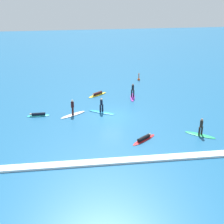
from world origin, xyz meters
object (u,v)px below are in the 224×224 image
(surfer_on_yellow_board, at_px, (97,94))
(surfer_on_red_board, at_px, (144,139))
(surfer_on_teal_board, at_px, (38,115))
(surfer_on_green_board, at_px, (201,131))
(surfer_on_purple_board, at_px, (133,94))
(marker_buoy, at_px, (139,79))
(surfer_on_blue_board, at_px, (102,109))
(surfer_on_white_board, at_px, (73,111))

(surfer_on_yellow_board, bearing_deg, surfer_on_red_board, 67.92)
(surfer_on_teal_board, distance_m, surfer_on_green_board, 17.56)
(surfer_on_teal_board, relative_size, surfer_on_yellow_board, 0.93)
(surfer_on_purple_board, xyz_separation_m, marker_buoy, (2.27, 7.04, -0.24))
(surfer_on_teal_board, bearing_deg, surfer_on_red_board, 145.21)
(surfer_on_teal_board, relative_size, surfer_on_green_board, 0.91)
(surfer_on_red_board, distance_m, surfer_on_purple_board, 11.44)
(surfer_on_purple_board, bearing_deg, surfer_on_yellow_board, 83.54)
(surfer_on_yellow_board, bearing_deg, surfer_on_blue_board, 52.88)
(surfer_on_white_board, height_order, surfer_on_yellow_board, surfer_on_white_board)
(surfer_on_red_board, relative_size, surfer_on_teal_board, 1.11)
(surfer_on_red_board, distance_m, surfer_on_green_board, 5.71)
(surfer_on_yellow_board, xyz_separation_m, surfer_on_green_board, (9.07, -12.50, 0.31))
(surfer_on_purple_board, height_order, marker_buoy, surfer_on_purple_board)
(surfer_on_red_board, bearing_deg, surfer_on_teal_board, 108.57)
(surfer_on_red_board, xyz_separation_m, surfer_on_blue_board, (-3.40, 7.05, 0.23))
(surfer_on_purple_board, xyz_separation_m, surfer_on_blue_board, (-4.43, -4.34, -0.04))
(surfer_on_red_board, distance_m, surfer_on_teal_board, 12.63)
(surfer_on_yellow_board, relative_size, surfer_on_blue_board, 0.87)
(surfer_on_red_board, xyz_separation_m, surfer_on_purple_board, (1.04, 11.39, 0.27))
(surfer_on_blue_board, relative_size, surfer_on_green_board, 1.12)
(surfer_on_blue_board, distance_m, marker_buoy, 13.21)
(surfer_on_purple_board, bearing_deg, marker_buoy, -7.15)
(surfer_on_red_board, bearing_deg, surfer_on_blue_board, 77.92)
(surfer_on_white_board, bearing_deg, surfer_on_yellow_board, 28.40)
(surfer_on_green_board, distance_m, marker_buoy, 18.33)
(surfer_on_purple_board, relative_size, surfer_on_green_board, 1.10)
(marker_buoy, bearing_deg, surfer_on_red_board, -100.16)
(surfer_on_teal_board, bearing_deg, marker_buoy, -141.56)
(surfer_on_purple_board, xyz_separation_m, surfer_on_green_board, (4.66, -11.14, 0.03))
(surfer_on_teal_board, bearing_deg, surfer_on_yellow_board, -142.28)
(surfer_on_red_board, relative_size, marker_buoy, 2.47)
(surfer_on_white_board, bearing_deg, marker_buoy, 16.63)
(surfer_on_teal_board, relative_size, marker_buoy, 2.24)
(surfer_on_yellow_board, bearing_deg, surfer_on_purple_board, 125.93)
(surfer_on_yellow_board, distance_m, surfer_on_green_board, 15.44)
(surfer_on_red_board, height_order, surfer_on_purple_board, surfer_on_purple_board)
(surfer_on_white_board, height_order, surfer_on_blue_board, surfer_on_white_board)
(surfer_on_teal_board, height_order, surfer_on_blue_board, surfer_on_blue_board)
(surfer_on_white_board, height_order, surfer_on_green_board, surfer_on_white_board)
(surfer_on_yellow_board, xyz_separation_m, marker_buoy, (6.68, 5.68, 0.04))
(surfer_on_yellow_board, xyz_separation_m, surfer_on_blue_board, (-0.02, -5.70, 0.24))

